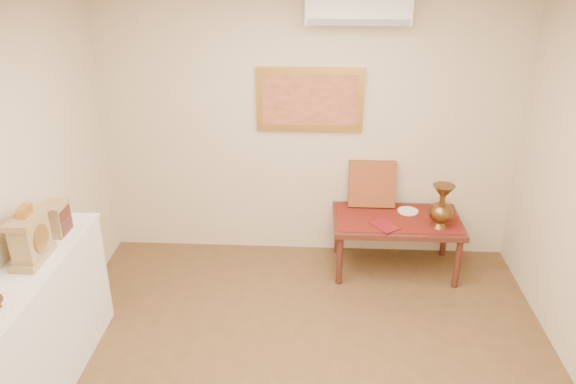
# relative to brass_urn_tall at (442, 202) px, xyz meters

# --- Properties ---
(ceiling) EXTENTS (4.50, 4.50, 0.00)m
(ceiling) POSITION_rel_brass_urn_tall_xyz_m (-1.22, -1.73, 1.89)
(ceiling) COLOR white
(ceiling) RESTS_ON ground
(wall_back) EXTENTS (4.00, 0.02, 2.70)m
(wall_back) POSITION_rel_brass_urn_tall_xyz_m (-1.22, 0.52, 0.54)
(wall_back) COLOR beige
(wall_back) RESTS_ON ground
(table_cloth) EXTENTS (1.14, 0.59, 0.01)m
(table_cloth) POSITION_rel_brass_urn_tall_xyz_m (-0.37, 0.15, -0.25)
(table_cloth) COLOR maroon
(table_cloth) RESTS_ON low_table
(brass_urn_tall) EXTENTS (0.22, 0.22, 0.50)m
(brass_urn_tall) POSITION_rel_brass_urn_tall_xyz_m (0.00, 0.00, 0.00)
(brass_urn_tall) COLOR brown
(brass_urn_tall) RESTS_ON table_cloth
(plate) EXTENTS (0.20, 0.20, 0.01)m
(plate) POSITION_rel_brass_urn_tall_xyz_m (-0.24, 0.29, -0.24)
(plate) COLOR white
(plate) RESTS_ON table_cloth
(menu) EXTENTS (0.29, 0.31, 0.01)m
(menu) POSITION_rel_brass_urn_tall_xyz_m (-0.50, -0.02, -0.24)
(menu) COLOR maroon
(menu) RESTS_ON table_cloth
(cushion) EXTENTS (0.45, 0.19, 0.46)m
(cushion) POSITION_rel_brass_urn_tall_xyz_m (-0.59, 0.43, -0.02)
(cushion) COLOR maroon
(cushion) RESTS_ON table_cloth
(display_ledge) EXTENTS (0.37, 2.02, 0.98)m
(display_ledge) POSITION_rel_brass_urn_tall_xyz_m (-3.04, -1.73, -0.32)
(display_ledge) COLOR white
(display_ledge) RESTS_ON floor
(mantel_clock) EXTENTS (0.17, 0.36, 0.41)m
(mantel_clock) POSITION_rel_brass_urn_tall_xyz_m (-3.04, -1.44, 0.35)
(mantel_clock) COLOR tan
(mantel_clock) RESTS_ON display_ledge
(wooden_chest) EXTENTS (0.16, 0.21, 0.24)m
(wooden_chest) POSITION_rel_brass_urn_tall_xyz_m (-3.04, -1.06, 0.30)
(wooden_chest) COLOR tan
(wooden_chest) RESTS_ON display_ledge
(low_table) EXTENTS (1.20, 0.70, 0.55)m
(low_table) POSITION_rel_brass_urn_tall_xyz_m (-0.37, 0.15, -0.32)
(low_table) COLOR #4F2017
(low_table) RESTS_ON floor
(painting) EXTENTS (1.00, 0.06, 0.60)m
(painting) POSITION_rel_brass_urn_tall_xyz_m (-1.22, 0.49, 0.79)
(painting) COLOR gold
(painting) RESTS_ON wall_back
(ac_unit) EXTENTS (0.90, 0.25, 0.30)m
(ac_unit) POSITION_rel_brass_urn_tall_xyz_m (-0.82, 0.39, 1.64)
(ac_unit) COLOR white
(ac_unit) RESTS_ON wall_back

